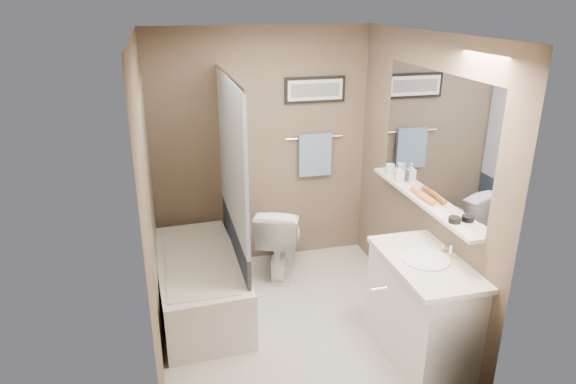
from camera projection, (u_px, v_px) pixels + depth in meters
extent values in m
plane|color=beige|center=(292.00, 321.00, 4.45)|extent=(2.50, 2.50, 0.00)
cube|color=silver|center=(293.00, 36.00, 3.61)|extent=(2.20, 2.50, 0.04)
cube|color=brown|center=(262.00, 150.00, 5.14)|extent=(2.20, 0.04, 2.40)
cube|color=brown|center=(348.00, 268.00, 2.91)|extent=(2.20, 0.04, 2.40)
cube|color=brown|center=(151.00, 206.00, 3.78)|extent=(0.04, 2.50, 2.40)
cube|color=brown|center=(418.00, 181.00, 4.27)|extent=(0.04, 2.50, 2.40)
cube|color=tan|center=(152.00, 206.00, 4.30)|extent=(0.02, 1.55, 2.00)
cylinder|color=silver|center=(229.00, 76.00, 4.08)|extent=(0.02, 1.55, 0.02)
cube|color=white|center=(232.00, 154.00, 4.32)|extent=(0.03, 1.45, 1.28)
cube|color=#253345|center=(235.00, 242.00, 4.61)|extent=(0.03, 1.45, 0.36)
cube|color=silver|center=(433.00, 137.00, 3.99)|extent=(0.02, 1.60, 1.00)
cube|color=silver|center=(420.00, 199.00, 4.16)|extent=(0.12, 1.60, 0.03)
cylinder|color=silver|center=(315.00, 137.00, 5.22)|extent=(0.60, 0.02, 0.02)
cube|color=#9DBFE4|center=(315.00, 155.00, 5.26)|extent=(0.34, 0.05, 0.44)
cube|color=black|center=(315.00, 90.00, 5.06)|extent=(0.62, 0.02, 0.26)
cube|color=white|center=(315.00, 90.00, 5.05)|extent=(0.56, 0.00, 0.20)
cube|color=#595959|center=(315.00, 90.00, 5.05)|extent=(0.50, 0.00, 0.13)
cube|color=silver|center=(433.00, 287.00, 3.10)|extent=(0.80, 0.02, 2.00)
cylinder|color=silver|center=(379.00, 289.00, 3.07)|extent=(0.10, 0.02, 0.02)
cube|color=silver|center=(199.00, 283.00, 4.57)|extent=(0.78, 1.54, 0.50)
cube|color=beige|center=(197.00, 259.00, 4.48)|extent=(0.56, 1.36, 0.02)
imported|color=white|center=(281.00, 238.00, 5.14)|extent=(0.66, 0.83, 0.75)
cube|color=white|center=(423.00, 311.00, 3.90)|extent=(0.55, 0.93, 0.80)
cube|color=white|center=(427.00, 263.00, 3.75)|extent=(0.54, 0.96, 0.04)
cylinder|color=white|center=(426.00, 259.00, 3.74)|extent=(0.34, 0.34, 0.01)
cylinder|color=white|center=(451.00, 251.00, 3.77)|extent=(0.02, 0.02, 0.10)
sphere|color=silver|center=(444.00, 248.00, 3.87)|extent=(0.05, 0.05, 0.05)
cylinder|color=black|center=(454.00, 220.00, 3.70)|extent=(0.09, 0.09, 0.04)
cylinder|color=orange|center=(426.00, 199.00, 4.07)|extent=(0.05, 0.22, 0.04)
cylinder|color=#C1611B|center=(418.00, 193.00, 4.19)|extent=(0.04, 0.22, 0.04)
cube|color=pink|center=(412.00, 191.00, 4.30)|extent=(0.05, 0.16, 0.01)
cylinder|color=silver|center=(390.00, 170.00, 4.68)|extent=(0.08, 0.08, 0.10)
imported|color=#999999|center=(399.00, 173.00, 4.50)|extent=(0.08, 0.08, 0.16)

